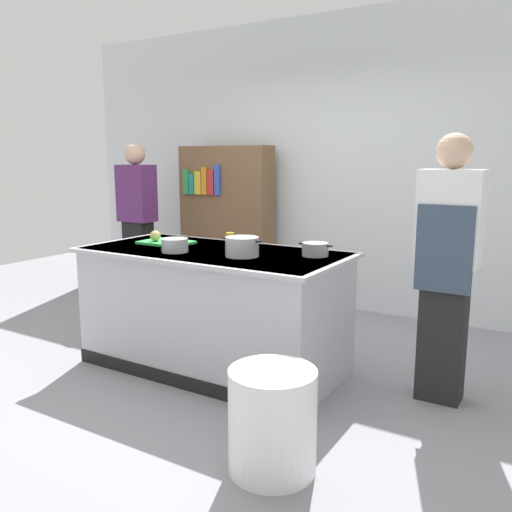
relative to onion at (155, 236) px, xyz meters
name	(u,v)px	position (x,y,z in m)	size (l,w,h in m)	color
ground_plane	(215,366)	(0.57, -0.02, -0.96)	(10.00, 10.00, 0.00)	gray
back_wall	(329,165)	(0.57, 2.08, 0.54)	(6.40, 0.12, 3.00)	silver
counter_island	(214,307)	(0.57, -0.02, -0.50)	(1.98, 0.98, 0.90)	#B7BABF
cutting_board	(166,242)	(0.08, 0.04, -0.05)	(0.40, 0.28, 0.02)	green
onion	(155,236)	(0.00, 0.00, 0.00)	(0.08, 0.08, 0.08)	tan
stock_pot	(242,247)	(0.89, -0.11, 0.01)	(0.30, 0.23, 0.14)	#B7BABF
sauce_pan	(315,249)	(1.31, 0.16, -0.02)	(0.25, 0.18, 0.09)	#99999E
mixing_bowl	(175,245)	(0.38, -0.22, -0.01)	(0.19, 0.19, 0.10)	#B7BABF
juice_cup	(230,239)	(0.55, 0.24, -0.01)	(0.07, 0.07, 0.10)	yellow
trash_bin	(272,421)	(1.63, -0.99, -0.69)	(0.45, 0.45, 0.54)	white
person_chef	(447,263)	(2.17, 0.30, -0.05)	(0.38, 0.25, 1.72)	black
person_guest	(138,220)	(-1.20, 1.06, -0.05)	(0.38, 0.24, 1.72)	black
bookshelf	(226,223)	(-0.54, 1.78, -0.11)	(1.10, 0.31, 1.70)	brown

